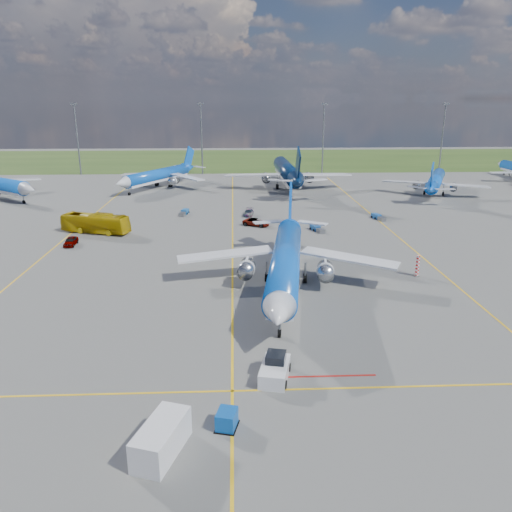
{
  "coord_description": "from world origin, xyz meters",
  "views": [
    {
      "loc": [
        0.39,
        -57.28,
        23.91
      ],
      "look_at": [
        3.18,
        5.65,
        4.0
      ],
      "focal_mm": 35.0,
      "sensor_mm": 36.0,
      "label": 1
    }
  ],
  "objects_px": {
    "warning_post": "(417,266)",
    "service_car_c": "(249,213)",
    "baggage_tug_w": "(317,229)",
    "baggage_tug_e": "(378,217)",
    "pushback_tug": "(275,369)",
    "service_car_b": "(256,222)",
    "bg_jet_ne": "(434,193)",
    "baggage_tug_c": "(184,213)",
    "main_airliner": "(285,289)",
    "uld_container": "(227,419)",
    "apron_bus": "(95,223)",
    "bg_jet_nnw": "(158,188)",
    "bg_jet_n": "(287,187)",
    "service_car_a": "(71,241)",
    "service_van": "(161,439)"
  },
  "relations": [
    {
      "from": "bg_jet_n",
      "to": "service_car_c",
      "type": "relative_size",
      "value": 10.42
    },
    {
      "from": "bg_jet_n",
      "to": "uld_container",
      "type": "xyz_separation_m",
      "value": [
        -15.74,
        -108.05,
        0.7
      ]
    },
    {
      "from": "uld_container",
      "to": "baggage_tug_c",
      "type": "distance_m",
      "value": 74.3
    },
    {
      "from": "pushback_tug",
      "to": "baggage_tug_e",
      "type": "height_order",
      "value": "pushback_tug"
    },
    {
      "from": "service_car_c",
      "to": "warning_post",
      "type": "bearing_deg",
      "value": -51.53
    },
    {
      "from": "service_car_b",
      "to": "bg_jet_ne",
      "type": "bearing_deg",
      "value": -30.69
    },
    {
      "from": "warning_post",
      "to": "bg_jet_ne",
      "type": "distance_m",
      "value": 68.72
    },
    {
      "from": "uld_container",
      "to": "service_car_c",
      "type": "relative_size",
      "value": 0.37
    },
    {
      "from": "bg_jet_ne",
      "to": "warning_post",
      "type": "bearing_deg",
      "value": 92.14
    },
    {
      "from": "bg_jet_n",
      "to": "bg_jet_ne",
      "type": "height_order",
      "value": "bg_jet_n"
    },
    {
      "from": "warning_post",
      "to": "bg_jet_nnw",
      "type": "bearing_deg",
      "value": 122.0
    },
    {
      "from": "baggage_tug_w",
      "to": "service_car_b",
      "type": "bearing_deg",
      "value": 139.73
    },
    {
      "from": "apron_bus",
      "to": "baggage_tug_w",
      "type": "bearing_deg",
      "value": -72.07
    },
    {
      "from": "uld_container",
      "to": "apron_bus",
      "type": "height_order",
      "value": "apron_bus"
    },
    {
      "from": "bg_jet_nnw",
      "to": "baggage_tug_w",
      "type": "relative_size",
      "value": 8.6
    },
    {
      "from": "service_car_b",
      "to": "baggage_tug_w",
      "type": "xyz_separation_m",
      "value": [
        11.29,
        -4.52,
        -0.29
      ]
    },
    {
      "from": "bg_jet_n",
      "to": "pushback_tug",
      "type": "relative_size",
      "value": 7.64
    },
    {
      "from": "bg_jet_nnw",
      "to": "baggage_tug_e",
      "type": "distance_m",
      "value": 65.11
    },
    {
      "from": "baggage_tug_w",
      "to": "baggage_tug_e",
      "type": "relative_size",
      "value": 1.0
    },
    {
      "from": "main_airliner",
      "to": "baggage_tug_c",
      "type": "xyz_separation_m",
      "value": [
        -17.39,
        44.92,
        0.45
      ]
    },
    {
      "from": "uld_container",
      "to": "bg_jet_n",
      "type": "bearing_deg",
      "value": 95.79
    },
    {
      "from": "service_car_a",
      "to": "baggage_tug_c",
      "type": "height_order",
      "value": "service_car_a"
    },
    {
      "from": "bg_jet_nnw",
      "to": "bg_jet_n",
      "type": "distance_m",
      "value": 36.17
    },
    {
      "from": "baggage_tug_c",
      "to": "baggage_tug_e",
      "type": "bearing_deg",
      "value": 1.48
    },
    {
      "from": "bg_jet_nnw",
      "to": "uld_container",
      "type": "bearing_deg",
      "value": -51.56
    },
    {
      "from": "service_car_c",
      "to": "service_van",
      "type": "bearing_deg",
      "value": -88.02
    },
    {
      "from": "service_car_b",
      "to": "service_car_c",
      "type": "xyz_separation_m",
      "value": [
        -1.24,
        9.02,
        -0.06
      ]
    },
    {
      "from": "bg_jet_ne",
      "to": "service_car_b",
      "type": "relative_size",
      "value": 7.0
    },
    {
      "from": "service_car_c",
      "to": "pushback_tug",
      "type": "bearing_deg",
      "value": -81.26
    },
    {
      "from": "baggage_tug_e",
      "to": "baggage_tug_c",
      "type": "bearing_deg",
      "value": 156.67
    },
    {
      "from": "apron_bus",
      "to": "bg_jet_nnw",
      "type": "bearing_deg",
      "value": 13.34
    },
    {
      "from": "pushback_tug",
      "to": "baggage_tug_w",
      "type": "xyz_separation_m",
      "value": [
        12.14,
        51.41,
        -0.41
      ]
    },
    {
      "from": "baggage_tug_e",
      "to": "main_airliner",
      "type": "bearing_deg",
      "value": -135.71
    },
    {
      "from": "uld_container",
      "to": "service_car_c",
      "type": "xyz_separation_m",
      "value": [
        3.83,
        71.89,
        -0.02
      ]
    },
    {
      "from": "baggage_tug_c",
      "to": "main_airliner",
      "type": "bearing_deg",
      "value": -58.74
    },
    {
      "from": "bg_jet_nnw",
      "to": "uld_container",
      "type": "relative_size",
      "value": 21.61
    },
    {
      "from": "warning_post",
      "to": "service_car_c",
      "type": "relative_size",
      "value": 0.64
    },
    {
      "from": "service_car_b",
      "to": "baggage_tug_w",
      "type": "distance_m",
      "value": 12.17
    },
    {
      "from": "baggage_tug_e",
      "to": "service_car_a",
      "type": "bearing_deg",
      "value": -178.51
    },
    {
      "from": "pushback_tug",
      "to": "uld_container",
      "type": "xyz_separation_m",
      "value": [
        -4.23,
        -6.94,
        -0.15
      ]
    },
    {
      "from": "main_airliner",
      "to": "uld_container",
      "type": "distance_m",
      "value": 29.62
    },
    {
      "from": "pushback_tug",
      "to": "uld_container",
      "type": "distance_m",
      "value": 8.13
    },
    {
      "from": "baggage_tug_e",
      "to": "baggage_tug_w",
      "type": "bearing_deg",
      "value": -162.15
    },
    {
      "from": "service_van",
      "to": "service_car_b",
      "type": "bearing_deg",
      "value": 100.28
    },
    {
      "from": "main_airliner",
      "to": "bg_jet_ne",
      "type": "bearing_deg",
      "value": 63.57
    },
    {
      "from": "baggage_tug_c",
      "to": "bg_jet_n",
      "type": "bearing_deg",
      "value": 63.24
    },
    {
      "from": "uld_container",
      "to": "service_car_b",
      "type": "relative_size",
      "value": 0.33
    },
    {
      "from": "bg_jet_n",
      "to": "service_car_a",
      "type": "height_order",
      "value": "bg_jet_n"
    },
    {
      "from": "bg_jet_n",
      "to": "main_airliner",
      "type": "bearing_deg",
      "value": 82.96
    },
    {
      "from": "bg_jet_nnw",
      "to": "warning_post",
      "type": "bearing_deg",
      "value": -30.29
    }
  ]
}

